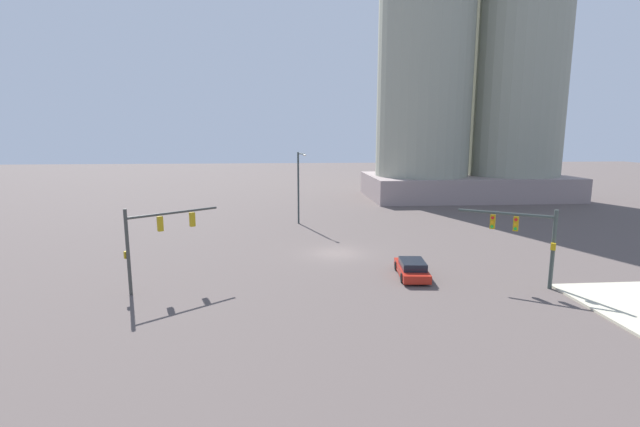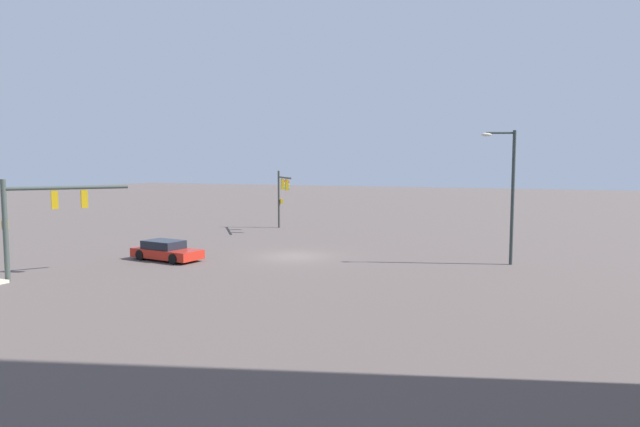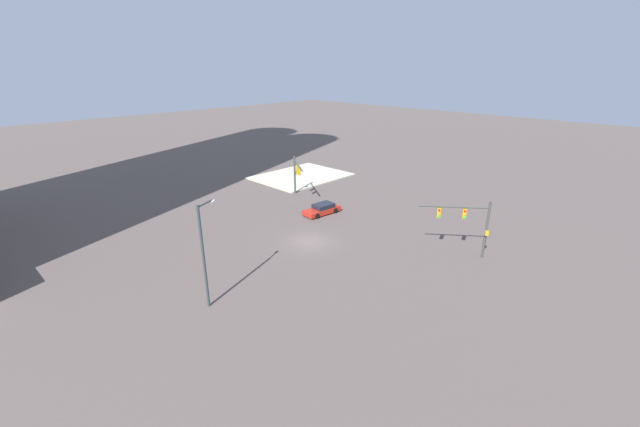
{
  "view_description": "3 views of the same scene",
  "coord_description": "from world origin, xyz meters",
  "px_view_note": "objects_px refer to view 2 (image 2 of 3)",
  "views": [
    {
      "loc": [
        -4.27,
        -36.34,
        9.84
      ],
      "look_at": [
        -1.58,
        -2.68,
        3.86
      ],
      "focal_mm": 25.4,
      "sensor_mm": 36.0,
      "label": 1
    },
    {
      "loc": [
        30.37,
        15.63,
        5.77
      ],
      "look_at": [
        -0.7,
        1.48,
        2.77
      ],
      "focal_mm": 30.03,
      "sensor_mm": 36.0,
      "label": 2
    },
    {
      "loc": [
        -25.82,
        25.07,
        16.67
      ],
      "look_at": [
        0.66,
        -2.27,
        2.23
      ],
      "focal_mm": 22.22,
      "sensor_mm": 36.0,
      "label": 3
    }
  ],
  "objects_px": {
    "traffic_signal_opposite_side": "(282,190)",
    "sedan_car_approaching": "(166,251)",
    "traffic_signal_near_corner": "(39,210)",
    "streetlamp_curved_arm": "(509,188)"
  },
  "relations": [
    {
      "from": "traffic_signal_opposite_side",
      "to": "sedan_car_approaching",
      "type": "height_order",
      "value": "traffic_signal_opposite_side"
    },
    {
      "from": "traffic_signal_near_corner",
      "to": "traffic_signal_opposite_side",
      "type": "relative_size",
      "value": 0.96
    },
    {
      "from": "traffic_signal_opposite_side",
      "to": "traffic_signal_near_corner",
      "type": "bearing_deg",
      "value": -40.99
    },
    {
      "from": "traffic_signal_near_corner",
      "to": "sedan_car_approaching",
      "type": "height_order",
      "value": "traffic_signal_near_corner"
    },
    {
      "from": "sedan_car_approaching",
      "to": "streetlamp_curved_arm",
      "type": "bearing_deg",
      "value": 26.02
    },
    {
      "from": "traffic_signal_opposite_side",
      "to": "sedan_car_approaching",
      "type": "relative_size",
      "value": 1.14
    },
    {
      "from": "streetlamp_curved_arm",
      "to": "sedan_car_approaching",
      "type": "bearing_deg",
      "value": -2.62
    },
    {
      "from": "traffic_signal_opposite_side",
      "to": "streetlamp_curved_arm",
      "type": "relative_size",
      "value": 0.68
    },
    {
      "from": "traffic_signal_opposite_side",
      "to": "sedan_car_approaching",
      "type": "distance_m",
      "value": 17.33
    },
    {
      "from": "traffic_signal_near_corner",
      "to": "streetlamp_curved_arm",
      "type": "bearing_deg",
      "value": -23.72
    }
  ]
}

